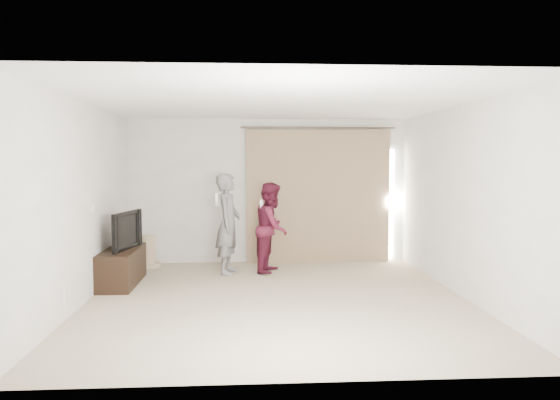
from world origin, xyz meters
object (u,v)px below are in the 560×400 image
(tv_console, at_px, (122,267))
(person_woman, at_px, (272,227))
(person_man, at_px, (228,224))
(tv, at_px, (121,230))

(tv_console, bearing_deg, person_woman, 18.87)
(person_woman, bearing_deg, person_man, -174.30)
(tv_console, distance_m, person_woman, 2.46)
(tv_console, relative_size, person_woman, 0.93)
(tv_console, relative_size, person_man, 0.84)
(tv_console, height_order, person_man, person_man)
(tv, relative_size, person_man, 0.60)
(tv, height_order, person_man, person_man)
(tv_console, height_order, person_woman, person_woman)
(tv_console, distance_m, person_man, 1.80)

